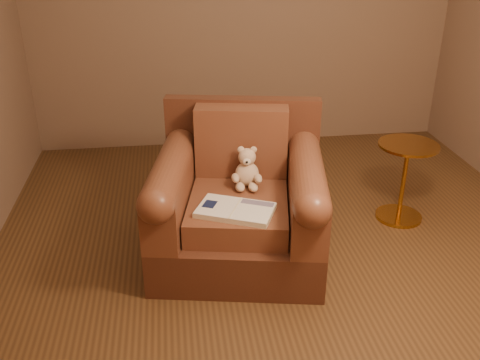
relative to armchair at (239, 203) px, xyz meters
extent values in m
plane|color=brown|center=(0.31, 0.02, -0.37)|extent=(4.00, 4.00, 0.00)
cube|color=#80634F|center=(0.31, 2.02, 0.98)|extent=(4.00, 0.02, 2.70)
cube|color=#80634F|center=(0.31, -1.98, 0.98)|extent=(4.00, 0.02, 2.70)
cube|color=#50291A|center=(-0.01, -0.05, -0.22)|extent=(1.24, 1.19, 0.30)
cube|color=#50291A|center=(0.08, 0.40, 0.26)|extent=(1.07, 0.30, 0.66)
cube|color=brown|center=(-0.02, -0.10, 0.01)|extent=(0.75, 0.85, 0.16)
cube|color=brown|center=(0.05, 0.26, 0.33)|extent=(0.64, 0.28, 0.48)
cube|color=brown|center=(-0.44, -0.02, 0.10)|extent=(0.38, 0.93, 0.34)
cube|color=brown|center=(0.40, -0.18, 0.10)|extent=(0.38, 0.93, 0.34)
cylinder|color=brown|center=(-0.44, -0.02, 0.27)|extent=(0.38, 0.93, 0.21)
cylinder|color=brown|center=(0.40, -0.18, 0.27)|extent=(0.38, 0.93, 0.21)
ellipsoid|color=beige|center=(0.06, 0.09, 0.16)|extent=(0.16, 0.14, 0.17)
sphere|color=beige|center=(0.06, 0.10, 0.28)|extent=(0.12, 0.12, 0.12)
ellipsoid|color=beige|center=(0.03, 0.11, 0.33)|extent=(0.05, 0.03, 0.05)
ellipsoid|color=beige|center=(0.11, 0.10, 0.33)|extent=(0.05, 0.03, 0.05)
ellipsoid|color=beige|center=(0.06, 0.05, 0.27)|extent=(0.05, 0.04, 0.05)
sphere|color=black|center=(0.05, 0.03, 0.28)|extent=(0.02, 0.02, 0.02)
ellipsoid|color=beige|center=(-0.02, 0.04, 0.16)|extent=(0.05, 0.10, 0.05)
ellipsoid|color=beige|center=(0.12, 0.01, 0.16)|extent=(0.05, 0.10, 0.05)
ellipsoid|color=beige|center=(0.00, 0.00, 0.11)|extent=(0.06, 0.10, 0.05)
ellipsoid|color=beige|center=(0.09, -0.01, 0.11)|extent=(0.06, 0.10, 0.05)
cube|color=beige|center=(-0.06, -0.28, 0.10)|extent=(0.52, 0.43, 0.03)
cube|color=white|center=(-0.16, -0.24, 0.12)|extent=(0.31, 0.33, 0.00)
cube|color=white|center=(0.04, -0.33, 0.12)|extent=(0.31, 0.33, 0.00)
cube|color=beige|center=(-0.06, -0.28, 0.12)|extent=(0.12, 0.25, 0.00)
cube|color=#0F1638|center=(-0.21, -0.22, 0.12)|extent=(0.11, 0.12, 0.00)
cube|color=slate|center=(0.08, -0.24, 0.12)|extent=(0.21, 0.13, 0.00)
cylinder|color=#BA8133|center=(1.26, 0.29, -0.36)|extent=(0.34, 0.34, 0.03)
cylinder|color=#BA8133|center=(1.26, 0.29, -0.07)|extent=(0.03, 0.03, 0.56)
cylinder|color=#BA8133|center=(1.26, 0.29, 0.22)|extent=(0.43, 0.43, 0.02)
cylinder|color=#BA8133|center=(1.26, 0.29, 0.21)|extent=(0.03, 0.03, 0.02)
camera|label=1|loc=(-0.41, -3.05, 1.66)|focal=40.00mm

